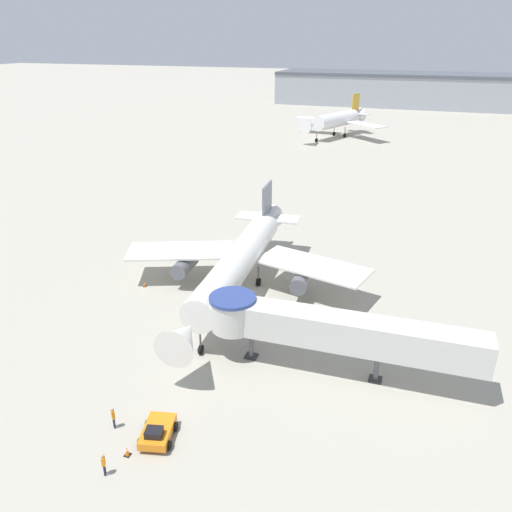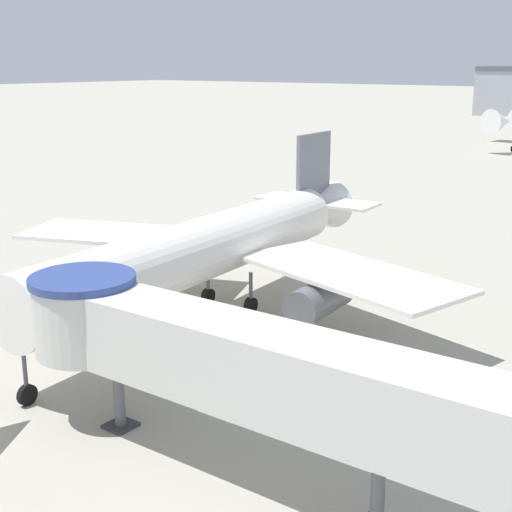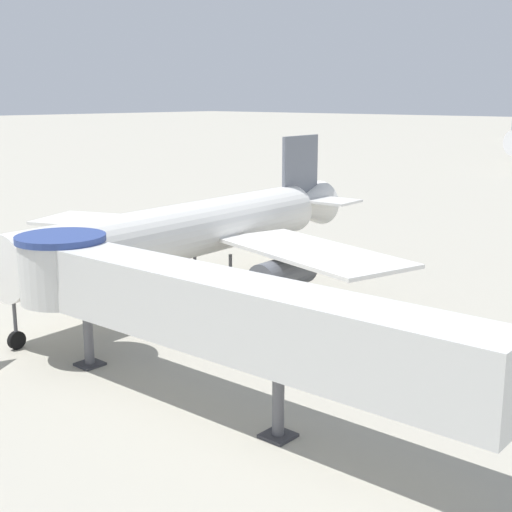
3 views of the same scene
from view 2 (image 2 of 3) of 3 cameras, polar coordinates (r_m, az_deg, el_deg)
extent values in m
plane|color=#A8A393|center=(39.50, -3.32, -5.20)|extent=(800.00, 800.00, 0.00)
cylinder|color=white|center=(38.01, -4.83, 0.38)|extent=(4.99, 24.09, 3.36)
cone|color=white|center=(48.75, 4.71, 3.69)|extent=(3.70, 5.26, 3.36)
cube|color=white|center=(45.04, -10.64, 1.75)|extent=(13.32, 9.42, 0.22)
cube|color=white|center=(36.32, 7.52, -1.37)|extent=(13.16, 8.05, 0.22)
cube|color=slate|center=(48.01, 4.64, 7.18)|extent=(0.53, 4.25, 4.37)
cube|color=white|center=(48.85, 4.86, 4.41)|extent=(8.52, 3.54, 0.18)
cylinder|color=#565960|center=(43.74, -10.84, -0.25)|extent=(2.14, 4.36, 1.85)
cylinder|color=#565960|center=(35.95, 5.11, -3.44)|extent=(2.14, 4.36, 1.85)
cylinder|color=#4C4C51|center=(31.17, -17.98, -8.92)|extent=(0.18, 0.18, 1.93)
cylinder|color=black|center=(31.56, -17.84, -10.52)|extent=(0.32, 0.92, 0.90)
cylinder|color=#4C4C51|center=(41.91, -3.87, -1.96)|extent=(0.22, 0.22, 1.93)
cylinder|color=black|center=(42.20, -3.85, -3.21)|extent=(0.46, 0.93, 0.90)
cylinder|color=#4C4C51|center=(40.23, -0.42, -2.66)|extent=(0.22, 0.22, 1.93)
cylinder|color=black|center=(40.54, -0.42, -3.96)|extent=(0.46, 0.93, 0.90)
cube|color=silver|center=(22.25, 5.08, -10.37)|extent=(21.20, 3.23, 2.80)
cylinder|color=silver|center=(28.60, -13.53, -4.80)|extent=(3.90, 3.90, 2.80)
cylinder|color=navy|center=(28.12, -13.73, -1.83)|extent=(4.10, 4.09, 0.30)
cylinder|color=#56565B|center=(28.51, -10.89, -10.81)|extent=(0.44, 0.44, 2.78)
cube|color=#333338|center=(29.11, -10.76, -13.16)|extent=(1.10, 1.10, 0.12)
cylinder|color=#56565B|center=(22.77, 9.73, -17.95)|extent=(0.44, 0.44, 2.78)
cube|color=black|center=(46.06, -16.26, -2.78)|extent=(0.37, 0.37, 0.04)
cone|color=orange|center=(45.97, -16.28, -2.41)|extent=(0.25, 0.25, 0.58)
cylinder|color=white|center=(45.95, -16.29, -2.33)|extent=(0.14, 0.14, 0.07)
cone|color=white|center=(118.48, 18.97, 10.12)|extent=(5.42, 5.64, 4.05)
camera|label=1|loc=(23.35, -129.72, 24.16)|focal=35.00mm
camera|label=3|loc=(7.05, 132.33, -24.75)|focal=50.00mm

